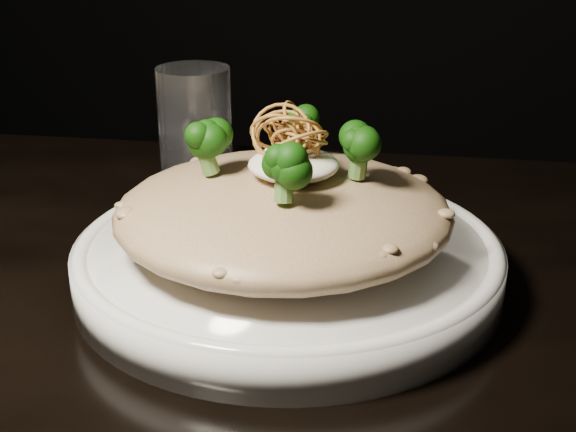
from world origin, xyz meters
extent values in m
cube|color=black|center=(0.00, 0.00, 0.73)|extent=(1.10, 0.80, 0.04)
cylinder|color=white|center=(0.03, 0.07, 0.77)|extent=(0.32, 0.32, 0.03)
ellipsoid|color=brown|center=(0.02, 0.06, 0.81)|extent=(0.25, 0.25, 0.05)
ellipsoid|color=silver|center=(0.03, 0.06, 0.85)|extent=(0.07, 0.07, 0.02)
cylinder|color=white|center=(-0.09, 0.24, 0.81)|extent=(0.09, 0.09, 0.12)
camera|label=1|loc=(0.12, -0.48, 1.03)|focal=50.00mm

